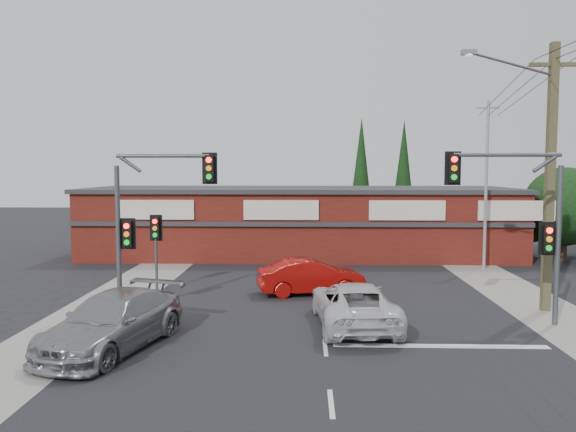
{
  "coord_description": "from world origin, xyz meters",
  "views": [
    {
      "loc": [
        -0.57,
        -18.27,
        5.36
      ],
      "look_at": [
        -1.28,
        3.0,
        3.59
      ],
      "focal_mm": 35.0,
      "sensor_mm": 36.0,
      "label": 1
    }
  ],
  "objects_px": {
    "red_sedan": "(311,277)",
    "shop_building": "(300,221)",
    "silver_suv": "(112,322)",
    "white_suv": "(354,304)",
    "utility_pole": "(547,168)"
  },
  "relations": [
    {
      "from": "red_sedan",
      "to": "shop_building",
      "type": "xyz_separation_m",
      "value": [
        -0.63,
        11.35,
        1.38
      ]
    },
    {
      "from": "silver_suv",
      "to": "white_suv",
      "type": "bearing_deg",
      "value": 35.11
    },
    {
      "from": "shop_building",
      "to": "utility_pole",
      "type": "distance_m",
      "value": 17.15
    },
    {
      "from": "red_sedan",
      "to": "silver_suv",
      "type": "bearing_deg",
      "value": 128.97
    },
    {
      "from": "white_suv",
      "to": "red_sedan",
      "type": "relative_size",
      "value": 1.19
    },
    {
      "from": "silver_suv",
      "to": "shop_building",
      "type": "relative_size",
      "value": 0.21
    },
    {
      "from": "utility_pole",
      "to": "shop_building",
      "type": "bearing_deg",
      "value": 123.76
    },
    {
      "from": "red_sedan",
      "to": "utility_pole",
      "type": "bearing_deg",
      "value": -119.89
    },
    {
      "from": "utility_pole",
      "to": "red_sedan",
      "type": "bearing_deg",
      "value": 163.14
    },
    {
      "from": "silver_suv",
      "to": "shop_building",
      "type": "distance_m",
      "value": 19.81
    },
    {
      "from": "silver_suv",
      "to": "shop_building",
      "type": "xyz_separation_m",
      "value": [
        5.37,
        19.03,
        1.31
      ]
    },
    {
      "from": "silver_suv",
      "to": "utility_pole",
      "type": "height_order",
      "value": "utility_pole"
    },
    {
      "from": "shop_building",
      "to": "utility_pole",
      "type": "relative_size",
      "value": 2.73
    },
    {
      "from": "silver_suv",
      "to": "shop_building",
      "type": "height_order",
      "value": "shop_building"
    },
    {
      "from": "silver_suv",
      "to": "red_sedan",
      "type": "distance_m",
      "value": 9.74
    }
  ]
}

